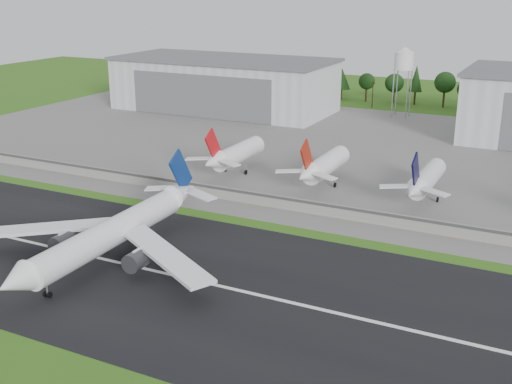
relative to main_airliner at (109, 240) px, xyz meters
The scene contains 13 objects.
ground 22.69m from the main_airliner, 25.58° to the right, with size 600.00×600.00×0.00m, color #396117.
runway 20.56m from the main_airliner, ahead, with size 320.00×60.00×0.10m, color black.
runway_centerline 20.55m from the main_airliner, ahead, with size 220.00×1.00×0.02m, color white.
apron 112.33m from the main_airliner, 79.75° to the left, with size 320.00×150.00×0.10m, color slate.
blast_fence 49.72m from the main_airliner, 66.26° to the left, with size 240.00×0.61×3.50m.
hangar_west 166.68m from the main_airliner, 111.12° to the left, with size 97.00×44.00×23.20m.
water_tower 177.17m from the main_airliner, 85.12° to the left, with size 8.40×8.40×29.40m.
utility_poles 191.54m from the main_airliner, 84.01° to the left, with size 230.00×3.00×12.00m, color black, non-canonical shape.
treeline 206.46m from the main_airliner, 84.45° to the left, with size 320.00×16.00×22.00m, color black, non-canonical shape.
main_airliner is the anchor object (origin of this frame).
parked_jet_red_a 67.43m from the main_airliner, 96.48° to the left, with size 7.36×31.29×16.64m.
parked_jet_red_b 70.09m from the main_airliner, 72.92° to the left, with size 7.36×31.29×16.62m.
parked_jet_navy 82.93m from the main_airliner, 53.84° to the left, with size 7.36×31.29×16.41m.
Camera 1 is at (60.82, -85.19, 54.95)m, focal length 45.00 mm.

